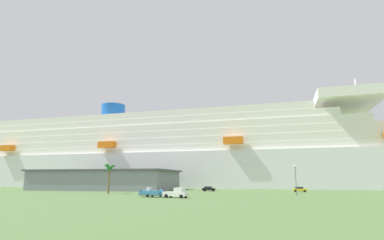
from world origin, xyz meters
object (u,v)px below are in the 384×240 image
at_px(street_lamp, 296,175).
at_px(parked_car_white_van, 115,189).
at_px(small_boat_on_trailer, 154,193).
at_px(parked_car_black_coupe, 209,189).
at_px(pickup_truck, 177,193).
at_px(cruise_ship, 187,156).
at_px(palm_tree, 109,170).
at_px(parked_car_yellow_taxi, 300,189).

height_order(street_lamp, parked_car_white_van, street_lamp).
distance_m(small_boat_on_trailer, parked_car_black_coupe, 35.96).
bearing_deg(pickup_truck, parked_car_black_coupe, 89.19).
bearing_deg(cruise_ship, pickup_truck, -77.16).
height_order(palm_tree, parked_car_yellow_taxi, palm_tree).
xyz_separation_m(parked_car_white_van, parked_car_yellow_taxi, (60.44, 6.98, -0.00)).
bearing_deg(parked_car_white_van, pickup_truck, -45.15).
relative_size(pickup_truck, parked_car_white_van, 1.25).
relative_size(palm_tree, parked_car_white_van, 1.78).
xyz_separation_m(parked_car_yellow_taxi, parked_car_black_coupe, (-29.01, -1.36, -0.00)).
height_order(pickup_truck, parked_car_white_van, pickup_truck).
bearing_deg(cruise_ship, street_lamp, -55.33).
bearing_deg(parked_car_white_van, cruise_ship, 75.06).
relative_size(pickup_truck, parked_car_black_coupe, 1.37).
xyz_separation_m(palm_tree, parked_car_yellow_taxi, (53.14, 24.85, -5.78)).
bearing_deg(street_lamp, cruise_ship, 124.67).
xyz_separation_m(pickup_truck, palm_tree, (-23.61, 13.21, 5.57)).
xyz_separation_m(pickup_truck, small_boat_on_trailer, (-5.81, 1.30, -0.08)).
xyz_separation_m(palm_tree, street_lamp, (50.13, 1.56, -1.66)).
height_order(parked_car_white_van, parked_car_black_coupe, same).
bearing_deg(parked_car_black_coupe, parked_car_white_van, -169.86).
xyz_separation_m(palm_tree, parked_car_white_van, (-7.30, 17.87, -5.78)).
bearing_deg(small_boat_on_trailer, street_lamp, 22.63).
distance_m(cruise_ship, parked_car_yellow_taxi, 64.47).
distance_m(small_boat_on_trailer, street_lamp, 35.25).
bearing_deg(parked_car_white_van, parked_car_yellow_taxi, 6.59).
height_order(small_boat_on_trailer, parked_car_black_coupe, small_boat_on_trailer).
relative_size(small_boat_on_trailer, parked_car_yellow_taxi, 1.79).
bearing_deg(parked_car_white_van, small_boat_on_trailer, -49.88).
distance_m(small_boat_on_trailer, palm_tree, 22.15).
distance_m(pickup_truck, street_lamp, 30.60).
xyz_separation_m(cruise_ship, parked_car_black_coupe, (18.58, -42.52, -14.03)).
bearing_deg(small_boat_on_trailer, parked_car_black_coupe, 79.87).
relative_size(palm_tree, parked_car_black_coupe, 1.94).
height_order(palm_tree, parked_car_white_van, palm_tree).
distance_m(cruise_ship, palm_tree, 66.75).
height_order(palm_tree, street_lamp, palm_tree).
height_order(small_boat_on_trailer, parked_car_yellow_taxi, small_boat_on_trailer).
bearing_deg(parked_car_yellow_taxi, parked_car_white_van, -173.41).
bearing_deg(street_lamp, pickup_truck, -150.88).
bearing_deg(cruise_ship, small_boat_on_trailer, -81.06).
bearing_deg(palm_tree, parked_car_black_coupe, 44.23).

